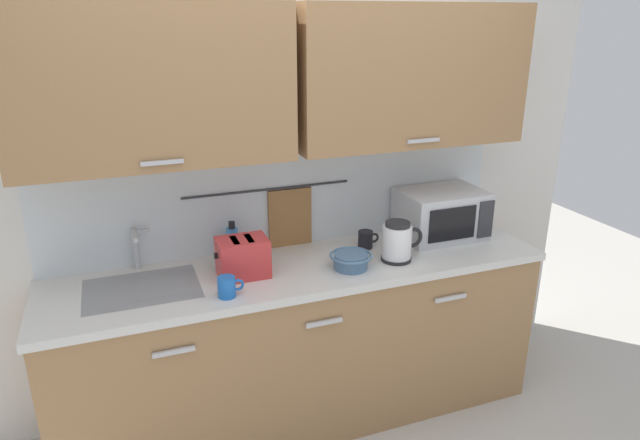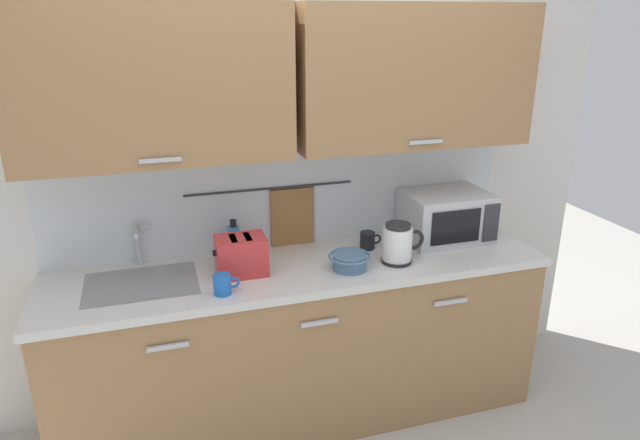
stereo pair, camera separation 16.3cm
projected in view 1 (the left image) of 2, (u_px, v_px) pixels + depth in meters
name	position (u px, v px, depth m)	size (l,w,h in m)	color
counter_unit	(301.00, 342.00, 3.00)	(2.53, 0.64, 0.90)	#997047
back_wall_assembly	(286.00, 135.00, 2.84)	(3.70, 0.41, 2.50)	silver
sink_faucet	(136.00, 244.00, 2.74)	(0.09, 0.17, 0.22)	#B2B5BA
microwave	(441.00, 214.00, 3.19)	(0.46, 0.35, 0.27)	silver
electric_kettle	(398.00, 242.00, 2.88)	(0.23, 0.16, 0.21)	black
dish_soap_bottle	(233.00, 242.00, 2.92)	(0.06, 0.06, 0.20)	#3F8CD8
mug_near_sink	(227.00, 287.00, 2.52)	(0.12, 0.08, 0.09)	blue
mixing_bowl	(351.00, 260.00, 2.80)	(0.21, 0.21, 0.08)	#4C7093
toaster	(243.00, 257.00, 2.71)	(0.26, 0.17, 0.19)	red
mug_by_kettle	(366.00, 239.00, 3.05)	(0.12, 0.08, 0.09)	black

